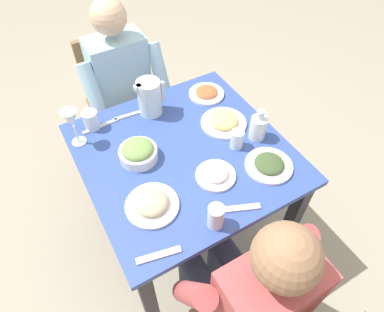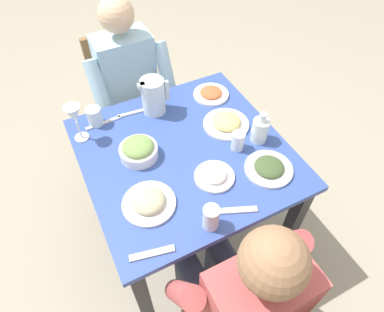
# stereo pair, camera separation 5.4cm
# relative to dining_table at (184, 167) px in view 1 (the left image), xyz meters

# --- Properties ---
(ground_plane) EXTENTS (8.00, 8.00, 0.00)m
(ground_plane) POSITION_rel_dining_table_xyz_m (0.00, 0.00, -0.63)
(ground_plane) COLOR #9E937F
(dining_table) EXTENTS (0.93, 0.93, 0.75)m
(dining_table) POSITION_rel_dining_table_xyz_m (0.00, 0.00, 0.00)
(dining_table) COLOR #334C99
(dining_table) RESTS_ON ground_plane
(chair_far) EXTENTS (0.40, 0.40, 0.89)m
(chair_far) POSITION_rel_dining_table_xyz_m (-0.03, 0.84, -0.12)
(chair_far) COLOR olive
(chair_far) RESTS_ON ground_plane
(diner_near) EXTENTS (0.48, 0.53, 1.19)m
(diner_near) POSITION_rel_dining_table_xyz_m (-0.09, -0.63, 0.03)
(diner_near) COLOR #B24C4C
(diner_near) RESTS_ON ground_plane
(diner_far) EXTENTS (0.48, 0.53, 1.19)m
(diner_far) POSITION_rel_dining_table_xyz_m (-0.03, 0.63, 0.03)
(diner_far) COLOR #9EC6E0
(diner_far) RESTS_ON ground_plane
(water_pitcher) EXTENTS (0.16, 0.12, 0.19)m
(water_pitcher) POSITION_rel_dining_table_xyz_m (-0.01, 0.33, 0.22)
(water_pitcher) COLOR silver
(water_pitcher) RESTS_ON dining_table
(salad_bowl) EXTENTS (0.18, 0.18, 0.09)m
(salad_bowl) POSITION_rel_dining_table_xyz_m (-0.20, 0.07, 0.16)
(salad_bowl) COLOR white
(salad_bowl) RESTS_ON dining_table
(plate_fries) EXTENTS (0.23, 0.23, 0.06)m
(plate_fries) POSITION_rel_dining_table_xyz_m (0.26, 0.06, 0.14)
(plate_fries) COLOR white
(plate_fries) RESTS_ON dining_table
(plate_rice_curry) EXTENTS (0.19, 0.19, 0.04)m
(plate_rice_curry) POSITION_rel_dining_table_xyz_m (0.31, 0.30, 0.13)
(plate_rice_curry) COLOR white
(plate_rice_curry) RESTS_ON dining_table
(plate_yoghurt) EXTENTS (0.18, 0.18, 0.05)m
(plate_yoghurt) POSITION_rel_dining_table_xyz_m (0.05, -0.20, 0.14)
(plate_yoghurt) COLOR white
(plate_yoghurt) RESTS_ON dining_table
(plate_beans) EXTENTS (0.22, 0.22, 0.06)m
(plate_beans) POSITION_rel_dining_table_xyz_m (-0.26, -0.20, 0.14)
(plate_beans) COLOR white
(plate_beans) RESTS_ON dining_table
(plate_dolmas) EXTENTS (0.22, 0.22, 0.04)m
(plate_dolmas) POSITION_rel_dining_table_xyz_m (0.29, -0.27, 0.14)
(plate_dolmas) COLOR white
(plate_dolmas) RESTS_ON dining_table
(water_glass_near_right) EXTENTS (0.08, 0.08, 0.10)m
(water_glass_near_right) POSITION_rel_dining_table_xyz_m (-0.32, 0.37, 0.17)
(water_glass_near_right) COLOR silver
(water_glass_near_right) RESTS_ON dining_table
(water_glass_far_left) EXTENTS (0.07, 0.07, 0.11)m
(water_glass_far_left) POSITION_rel_dining_table_xyz_m (-0.08, -0.40, 0.18)
(water_glass_far_left) COLOR silver
(water_glass_far_left) RESTS_ON dining_table
(water_glass_far_right) EXTENTS (0.06, 0.06, 0.09)m
(water_glass_far_right) POSITION_rel_dining_table_xyz_m (0.23, -0.09, 0.17)
(water_glass_far_right) COLOR silver
(water_glass_far_right) RESTS_ON dining_table
(wine_glass) EXTENTS (0.08, 0.08, 0.20)m
(wine_glass) POSITION_rel_dining_table_xyz_m (-0.41, 0.30, 0.26)
(wine_glass) COLOR silver
(wine_glass) RESTS_ON dining_table
(oil_carafe) EXTENTS (0.08, 0.08, 0.16)m
(oil_carafe) POSITION_rel_dining_table_xyz_m (0.35, -0.09, 0.18)
(oil_carafe) COLOR silver
(oil_carafe) RESTS_ON dining_table
(fork_near) EXTENTS (0.17, 0.09, 0.01)m
(fork_near) POSITION_rel_dining_table_xyz_m (0.05, -0.39, 0.12)
(fork_near) COLOR silver
(fork_near) RESTS_ON dining_table
(knife_near) EXTENTS (0.19, 0.03, 0.01)m
(knife_near) POSITION_rel_dining_table_xyz_m (-0.11, 0.36, 0.12)
(knife_near) COLOR silver
(knife_near) RESTS_ON dining_table
(fork_far) EXTENTS (0.17, 0.06, 0.01)m
(fork_far) POSITION_rel_dining_table_xyz_m (-0.33, -0.41, 0.12)
(fork_far) COLOR silver
(fork_far) RESTS_ON dining_table
(knife_far) EXTENTS (0.19, 0.03, 0.01)m
(knife_far) POSITION_rel_dining_table_xyz_m (-0.28, 0.35, 0.12)
(knife_far) COLOR silver
(knife_far) RESTS_ON dining_table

